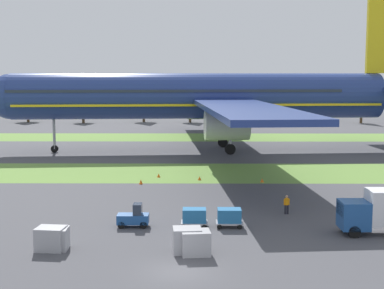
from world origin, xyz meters
TOP-DOWN VIEW (x-y plane):
  - ground_plane at (0.00, 0.00)m, footprint 400.00×400.00m
  - grass_strip_near at (0.00, 36.61)m, footprint 320.00×14.66m
  - grass_strip_far at (0.00, 77.94)m, footprint 320.00×14.66m
  - airliner at (3.74, 57.46)m, footprint 72.16×88.90m
  - baggage_tug at (-4.07, 10.61)m, footprint 2.60×1.31m
  - cargo_dolly_lead at (0.96, 10.60)m, footprint 2.20×1.51m
  - cargo_dolly_second at (3.86, 10.59)m, footprint 2.20×1.51m
  - ground_crew_marshaller at (9.32, 15.01)m, footprint 0.55×0.36m
  - uld_container_0 at (-9.37, 4.40)m, footprint 2.16×1.80m
  - uld_container_1 at (-9.18, 4.52)m, footprint 2.03×1.64m
  - uld_container_2 at (0.46, 3.95)m, footprint 2.13×1.77m
  - uld_container_3 at (1.08, 3.45)m, footprint 2.16×1.81m
  - taxiway_marker_0 at (-5.28, 28.88)m, footprint 0.44×0.44m
  - taxiway_marker_1 at (1.53, 31.46)m, footprint 0.44×0.44m
  - taxiway_marker_2 at (-3.51, 33.24)m, footprint 0.44×0.44m
  - taxiway_marker_3 at (8.90, 30.16)m, footprint 0.44×0.44m
  - distant_tree_line at (2.76, 113.90)m, footprint 181.57×10.25m

SIDE VIEW (x-z plane):
  - ground_plane at x=0.00m, z-range 0.00..0.00m
  - grass_strip_near at x=0.00m, z-range 0.00..0.01m
  - grass_strip_far at x=0.00m, z-range 0.00..0.01m
  - taxiway_marker_2 at x=-3.51m, z-range 0.00..0.46m
  - taxiway_marker_3 at x=8.90m, z-range 0.00..0.46m
  - taxiway_marker_1 at x=1.53m, z-range 0.00..0.46m
  - taxiway_marker_0 at x=-5.28m, z-range 0.00..0.58m
  - uld_container_1 at x=-9.18m, z-range 0.00..1.58m
  - baggage_tug at x=-4.07m, z-range -0.17..1.80m
  - uld_container_0 at x=-9.37m, z-range 0.00..1.68m
  - uld_container_3 at x=1.08m, z-range 0.00..1.71m
  - uld_container_2 at x=0.46m, z-range 0.00..1.78m
  - cargo_dolly_lead at x=0.96m, z-range 0.14..1.69m
  - cargo_dolly_second at x=3.86m, z-range 0.14..1.69m
  - ground_crew_marshaller at x=9.32m, z-range 0.08..1.82m
  - distant_tree_line at x=2.76m, z-range 0.71..12.66m
  - airliner at x=3.74m, z-range -3.61..21.90m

